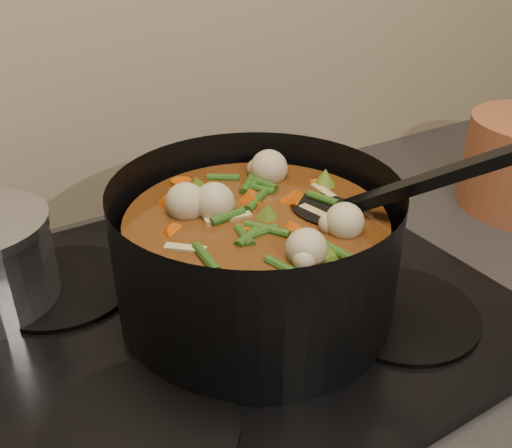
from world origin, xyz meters
TOP-DOWN VIEW (x-y plane):
  - stovetop at (0.00, 1.93)m, footprint 0.62×0.54m
  - stockpot at (0.03, 1.90)m, footprint 0.42×0.42m

SIDE VIEW (x-z plane):
  - stovetop at x=0.00m, z-range 0.91..0.93m
  - stockpot at x=0.03m, z-range 0.89..1.12m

